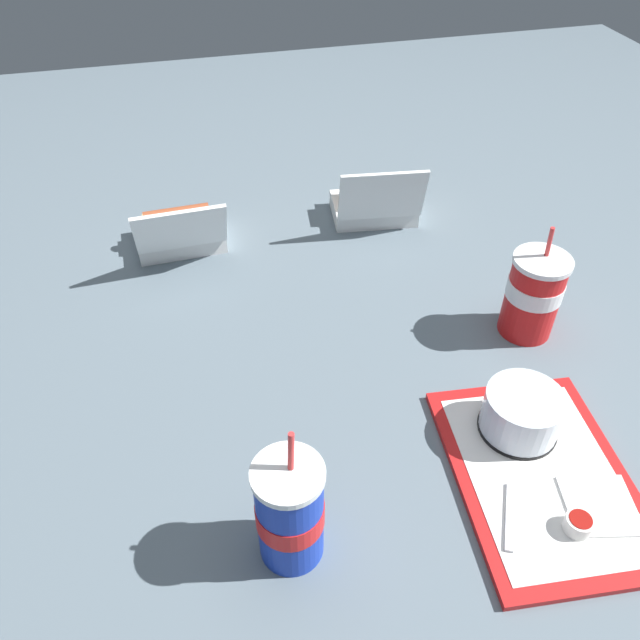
# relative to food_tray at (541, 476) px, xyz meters

# --- Properties ---
(ground_plane) EXTENTS (3.20, 3.20, 0.00)m
(ground_plane) POSITION_rel_food_tray_xyz_m (0.40, 0.21, -0.01)
(ground_plane) COLOR slate
(food_tray) EXTENTS (0.39, 0.30, 0.01)m
(food_tray) POSITION_rel_food_tray_xyz_m (0.00, 0.00, 0.00)
(food_tray) COLOR red
(food_tray) RESTS_ON ground_plane
(cake_container) EXTENTS (0.13, 0.13, 0.08)m
(cake_container) POSITION_rel_food_tray_xyz_m (0.09, -0.00, 0.04)
(cake_container) COLOR black
(cake_container) RESTS_ON food_tray
(ketchup_cup) EXTENTS (0.04, 0.04, 0.02)m
(ketchup_cup) POSITION_rel_food_tray_xyz_m (-0.09, -0.00, 0.02)
(ketchup_cup) COLOR white
(ketchup_cup) RESTS_ON food_tray
(napkin_stack) EXTENTS (0.12, 0.12, 0.00)m
(napkin_stack) POSITION_rel_food_tray_xyz_m (-0.07, -0.05, 0.01)
(napkin_stack) COLOR white
(napkin_stack) RESTS_ON food_tray
(plastic_fork) EXTENTS (0.10, 0.06, 0.00)m
(plastic_fork) POSITION_rel_food_tray_xyz_m (-0.06, 0.08, 0.01)
(plastic_fork) COLOR white
(plastic_fork) RESTS_ON food_tray
(clamshell_hotdog_left) EXTENTS (0.22, 0.20, 0.16)m
(clamshell_hotdog_left) POSITION_rel_food_tray_xyz_m (0.76, 0.48, 0.03)
(clamshell_hotdog_left) COLOR white
(clamshell_hotdog_left) RESTS_ON ground_plane
(clamshell_sandwich_back) EXTENTS (0.19, 0.21, 0.17)m
(clamshell_sandwich_back) POSITION_rel_food_tray_xyz_m (0.77, 0.02, 0.04)
(clamshell_sandwich_back) COLOR white
(clamshell_sandwich_back) RESTS_ON ground_plane
(soda_cup_front) EXTENTS (0.09, 0.09, 0.24)m
(soda_cup_front) POSITION_rel_food_tray_xyz_m (-0.02, 0.39, 0.08)
(soda_cup_front) COLOR #1938B7
(soda_cup_front) RESTS_ON ground_plane
(soda_cup_back) EXTENTS (0.11, 0.11, 0.23)m
(soda_cup_back) POSITION_rel_food_tray_xyz_m (0.32, -0.14, 0.08)
(soda_cup_back) COLOR red
(soda_cup_back) RESTS_ON ground_plane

